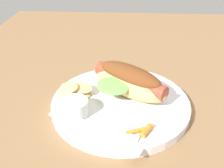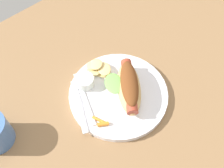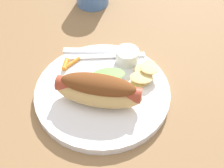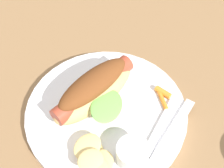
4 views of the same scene
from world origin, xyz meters
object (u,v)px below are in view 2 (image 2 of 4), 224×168
(hot_dog, at_px, (129,86))
(knife, at_px, (79,106))
(sauce_ramekin, at_px, (85,81))
(fork, at_px, (85,99))
(plate, at_px, (118,94))
(chips_pile, at_px, (98,68))
(carrot_garnish, at_px, (102,122))

(hot_dog, bearing_deg, knife, 103.79)
(sauce_ramekin, height_order, fork, sauce_ramekin)
(plate, bearing_deg, sauce_ramekin, 122.52)
(fork, distance_m, chips_pile, 0.10)
(plate, bearing_deg, carrot_garnish, -156.83)
(knife, distance_m, chips_pile, 0.12)
(plate, distance_m, carrot_garnish, 0.09)
(hot_dog, height_order, sauce_ramekin, hot_dog)
(hot_dog, distance_m, fork, 0.12)
(hot_dog, distance_m, carrot_garnish, 0.11)
(knife, height_order, chips_pile, chips_pile)
(knife, relative_size, chips_pile, 2.01)
(fork, height_order, chips_pile, chips_pile)
(fork, bearing_deg, carrot_garnish, -165.47)
(hot_dog, bearing_deg, plate, 90.48)
(fork, distance_m, carrot_garnish, 0.08)
(plate, relative_size, knife, 1.68)
(hot_dog, height_order, knife, hot_dog)
(hot_dog, xyz_separation_m, carrot_garnish, (-0.11, -0.02, -0.02))
(plate, xyz_separation_m, hot_dog, (0.02, -0.01, 0.04))
(carrot_garnish, bearing_deg, chips_pile, 53.27)
(plate, height_order, fork, fork)
(plate, relative_size, hot_dog, 1.60)
(sauce_ramekin, relative_size, chips_pile, 0.61)
(plate, height_order, carrot_garnish, carrot_garnish)
(plate, height_order, knife, knife)
(fork, bearing_deg, chips_pile, -40.29)
(knife, relative_size, carrot_garnish, 3.41)
(carrot_garnish, bearing_deg, fork, 83.63)
(plate, distance_m, knife, 0.11)
(hot_dog, bearing_deg, sauce_ramekin, 73.55)
(plate, bearing_deg, chips_pile, 86.40)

